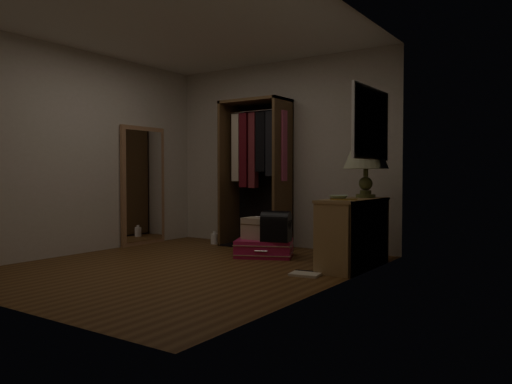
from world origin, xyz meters
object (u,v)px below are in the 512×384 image
(pink_suitcase, at_px, (264,248))
(train_case, at_px, (259,228))
(console_bookshelf, at_px, (354,232))
(table_lamp, at_px, (366,156))
(open_wardrobe, at_px, (258,161))
(black_bag, at_px, (276,226))
(white_jug, at_px, (214,239))
(floor_mirror, at_px, (143,186))

(pink_suitcase, distance_m, train_case, 0.25)
(console_bookshelf, relative_size, table_lamp, 1.74)
(open_wardrobe, height_order, black_bag, open_wardrobe)
(open_wardrobe, height_order, white_jug, open_wardrobe)
(table_lamp, bearing_deg, white_jug, 173.88)
(floor_mirror, relative_size, black_bag, 4.42)
(console_bookshelf, height_order, pink_suitcase, console_bookshelf)
(open_wardrobe, bearing_deg, floor_mirror, -152.40)
(console_bookshelf, relative_size, black_bag, 2.91)
(pink_suitcase, distance_m, white_jug, 1.33)
(console_bookshelf, height_order, open_wardrobe, open_wardrobe)
(open_wardrobe, bearing_deg, table_lamp, -13.66)
(open_wardrobe, relative_size, white_jug, 11.14)
(white_jug, bearing_deg, open_wardrobe, 14.82)
(console_bookshelf, bearing_deg, table_lamp, 88.96)
(train_case, height_order, black_bag, black_bag)
(white_jug, bearing_deg, table_lamp, -6.12)
(console_bookshelf, bearing_deg, white_jug, 166.85)
(floor_mirror, distance_m, train_case, 2.03)
(floor_mirror, bearing_deg, console_bookshelf, 0.66)
(open_wardrobe, distance_m, white_jug, 1.31)
(console_bookshelf, relative_size, floor_mirror, 0.66)
(table_lamp, height_order, white_jug, table_lamp)
(floor_mirror, distance_m, pink_suitcase, 2.17)
(open_wardrobe, distance_m, table_lamp, 1.82)
(pink_suitcase, distance_m, table_lamp, 1.66)
(console_bookshelf, relative_size, pink_suitcase, 1.33)
(table_lamp, bearing_deg, console_bookshelf, -91.04)
(black_bag, xyz_separation_m, white_jug, (-1.43, 0.59, -0.32))
(open_wardrobe, distance_m, black_bag, 1.36)
(pink_suitcase, bearing_deg, black_bag, -40.77)
(open_wardrobe, height_order, table_lamp, open_wardrobe)
(table_lamp, bearing_deg, black_bag, -161.33)
(pink_suitcase, height_order, table_lamp, table_lamp)
(console_bookshelf, relative_size, train_case, 2.76)
(train_case, relative_size, table_lamp, 0.63)
(floor_mirror, height_order, table_lamp, floor_mirror)
(open_wardrobe, xyz_separation_m, train_case, (0.49, -0.70, -0.86))
(open_wardrobe, distance_m, floor_mirror, 1.70)
(train_case, xyz_separation_m, black_bag, (0.29, -0.07, 0.05))
(console_bookshelf, distance_m, pink_suitcase, 1.23)
(console_bookshelf, xyz_separation_m, train_case, (-1.27, 0.04, -0.04))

